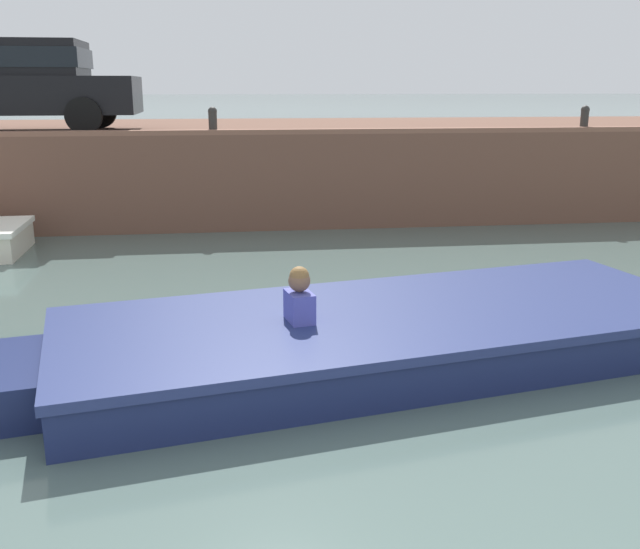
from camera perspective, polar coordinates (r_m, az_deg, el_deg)
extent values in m
plane|color=#4C605B|center=(6.95, -2.91, -5.34)|extent=(400.00, 400.00, 0.00)
cube|color=brown|center=(15.02, -5.48, 8.74)|extent=(60.00, 6.00, 1.61)
cube|color=brown|center=(12.08, -5.10, 11.30)|extent=(60.00, 0.24, 0.08)
cube|color=navy|center=(6.54, 5.81, -5.07)|extent=(6.18, 3.24, 0.35)
cube|color=navy|center=(6.47, 5.86, -3.26)|extent=(6.25, 3.31, 0.08)
cube|color=brown|center=(6.68, 9.29, -3.68)|extent=(0.61, 1.93, 0.06)
cube|color=#4C51B2|center=(6.15, -1.65, -3.38)|extent=(0.26, 0.35, 0.44)
sphere|color=brown|center=(6.05, -1.67, -0.51)|extent=(0.19, 0.19, 0.19)
sphere|color=olive|center=(6.04, -1.67, -0.14)|extent=(0.17, 0.17, 0.17)
cube|color=black|center=(13.89, -23.38, 13.04)|extent=(4.30, 1.81, 0.64)
cube|color=black|center=(13.86, -22.94, 15.65)|extent=(2.16, 1.57, 0.60)
cube|color=black|center=(13.86, -22.94, 15.65)|extent=(2.25, 1.60, 0.33)
cylinder|color=black|center=(12.75, -18.38, 11.98)|extent=(0.60, 0.19, 0.60)
cylinder|color=black|center=(14.51, -17.18, 12.34)|extent=(0.60, 0.19, 0.60)
cylinder|color=#2D2B28|center=(12.19, -8.57, 11.86)|extent=(0.14, 0.14, 0.35)
sphere|color=#2D2B28|center=(12.18, -8.60, 12.78)|extent=(0.15, 0.15, 0.15)
cylinder|color=#2D2B28|center=(13.71, 20.39, 11.44)|extent=(0.14, 0.14, 0.35)
sphere|color=#2D2B28|center=(13.70, 20.46, 12.25)|extent=(0.15, 0.15, 0.15)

